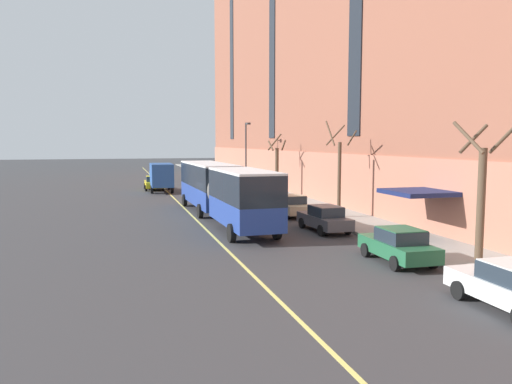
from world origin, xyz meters
TOP-DOWN VIEW (x-y plane):
  - ground_plane at (0.00, 0.00)m, footprint 260.00×260.00m
  - sidewalk at (9.02, 3.00)m, footprint 4.13×160.00m
  - city_bus at (0.59, -1.04)m, footprint 3.33×19.12m
  - parked_car_champagne_0 at (5.72, -0.95)m, footprint 2.05×4.33m
  - parked_car_black_1 at (5.88, 33.41)m, footprint 2.12×4.36m
  - parked_car_black_2 at (5.84, 13.58)m, footprint 2.12×4.42m
  - parked_car_green_3 at (5.65, -15.32)m, footprint 2.05×4.30m
  - parked_car_white_4 at (5.64, -21.93)m, footprint 1.97×4.48m
  - parked_car_darkgray_5 at (5.60, -7.26)m, footprint 2.02×4.52m
  - box_truck at (-1.77, 19.15)m, footprint 2.42×6.68m
  - taxi_cab at (-2.35, 21.94)m, footprint 2.05×4.35m
  - street_tree_near_corner at (8.51, -16.93)m, footprint 2.02×1.81m
  - street_tree_mid_block at (8.51, -2.98)m, footprint 1.81×1.77m
  - street_tree_far_uptown at (8.51, 10.96)m, footprint 1.52×1.51m
  - street_lamp at (7.55, 18.89)m, footprint 0.36×1.48m
  - lane_centerline at (-1.10, 3.00)m, footprint 0.16×140.00m

SIDE VIEW (x-z plane):
  - ground_plane at x=0.00m, z-range 0.00..0.00m
  - lane_centerline at x=-1.10m, z-range 0.00..0.01m
  - sidewalk at x=9.02m, z-range 0.00..0.15m
  - parked_car_champagne_0 at x=5.72m, z-range 0.00..1.56m
  - parked_car_darkgray_5 at x=5.60m, z-range 0.00..1.56m
  - parked_car_green_3 at x=5.65m, z-range 0.00..1.56m
  - parked_car_white_4 at x=5.64m, z-range 0.00..1.56m
  - parked_car_black_1 at x=5.88m, z-range 0.00..1.56m
  - taxi_cab at x=-2.35m, z-range 0.00..1.56m
  - parked_car_black_2 at x=5.84m, z-range 0.00..1.56m
  - box_truck at x=-1.77m, z-range 0.20..3.26m
  - city_bus at x=0.59m, z-range 0.29..4.01m
  - street_tree_far_uptown at x=8.51m, z-range -0.05..5.93m
  - street_tree_near_corner at x=8.51m, z-range 0.14..6.19m
  - street_tree_mid_block at x=8.51m, z-range 0.00..6.64m
  - street_lamp at x=7.55m, z-range 0.94..8.23m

